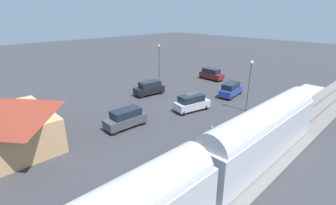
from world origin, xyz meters
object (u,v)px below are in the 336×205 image
pedestrian_waiting_far (286,100)px  suv_charcoal (126,118)px  suv_silver (192,103)px  light_pole_lot_center (159,59)px  passenger_train (203,171)px  station_building (5,123)px  pedestrian_on_platform (212,133)px  suv_blue (231,89)px  suv_maroon (211,74)px  light_pole_near_platform (250,80)px  suv_black (149,88)px

pedestrian_waiting_far → suv_charcoal: suv_charcoal is taller
suv_silver → light_pole_lot_center: bearing=-24.7°
passenger_train → station_building: passenger_train is taller
pedestrian_on_platform → suv_blue: (7.07, -14.61, -0.13)m
suv_charcoal → suv_blue: bearing=-96.7°
passenger_train → light_pole_lot_center: bearing=-36.8°
passenger_train → suv_maroon: bearing=-54.4°
pedestrian_waiting_far → suv_blue: 8.40m
station_building → suv_silver: station_building is taller
light_pole_near_platform → suv_silver: bearing=45.5°
suv_charcoal → suv_silver: (-1.92, -9.51, 0.00)m
pedestrian_waiting_far → light_pole_near_platform: size_ratio=0.25×
suv_black → station_building: bearing=99.3°
station_building → light_pole_near_platform: bearing=-113.5°
suv_silver → light_pole_near_platform: (-5.24, -5.33, 3.27)m
suv_silver → light_pole_lot_center: 15.27m
suv_silver → suv_blue: bearing=-91.8°
pedestrian_on_platform → pedestrian_waiting_far: (-1.29, -15.44, 0.00)m
station_building → suv_black: 21.05m
pedestrian_on_platform → suv_blue: suv_blue is taller
suv_black → suv_charcoal: size_ratio=1.03×
station_building → light_pole_lot_center: (7.57, -26.67, 1.87)m
passenger_train → suv_silver: size_ratio=6.43×
suv_blue → suv_black: bearing=42.6°
passenger_train → light_pole_lot_center: (25.57, -19.12, 1.72)m
suv_black → light_pole_lot_center: 8.03m
suv_black → suv_charcoal: 12.28m
suv_blue → suv_silver: same height
suv_charcoal → pedestrian_waiting_far: bearing=-118.5°
station_building → light_pole_near_platform: 28.16m
station_building → suv_black: (3.40, -20.72, -1.56)m
pedestrian_on_platform → suv_charcoal: 10.11m
pedestrian_on_platform → suv_silver: (7.36, -5.47, -0.13)m
station_building → suv_charcoal: 11.78m
suv_black → passenger_train: bearing=148.4°
station_building → suv_blue: 30.29m
suv_silver → light_pole_near_platform: size_ratio=0.75×
passenger_train → suv_maroon: 34.90m
pedestrian_waiting_far → suv_maroon: bearing=-18.0°
station_building → pedestrian_on_platform: (-13.32, -14.99, -1.42)m
suv_charcoal → suv_blue: size_ratio=0.96×
passenger_train → suv_blue: (11.75, -22.05, -1.71)m
station_building → light_pole_lot_center: 27.79m
station_building → suv_blue: station_building is taller
suv_black → suv_charcoal: same height
suv_charcoal → suv_maroon: size_ratio=1.00×
suv_black → suv_silver: (-9.36, 0.26, 0.00)m
light_pole_near_platform → light_pole_lot_center: 18.79m
station_building → suv_charcoal: size_ratio=2.08×
suv_maroon → suv_black: bearing=85.7°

